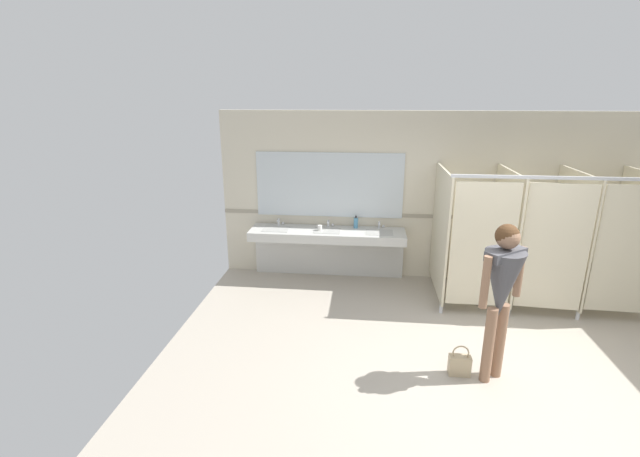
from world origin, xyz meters
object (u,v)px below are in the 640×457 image
object	(u,v)px
person_standing	(502,284)
handbag	(460,364)
soap_dispenser	(356,223)
paper_cup	(320,228)

from	to	relation	value
person_standing	handbag	bearing A→B (deg)	176.62
soap_dispenser	paper_cup	distance (m)	0.60
person_standing	soap_dispenser	distance (m)	3.01
paper_cup	person_standing	bearing A→B (deg)	-48.46
person_standing	paper_cup	world-z (taller)	person_standing
handbag	soap_dispenser	size ratio (longest dim) A/B	1.75
person_standing	handbag	size ratio (longest dim) A/B	4.84
handbag	person_standing	bearing A→B (deg)	-3.38
person_standing	paper_cup	bearing A→B (deg)	131.54
person_standing	handbag	xyz separation A→B (m)	(-0.32, 0.02, -0.97)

